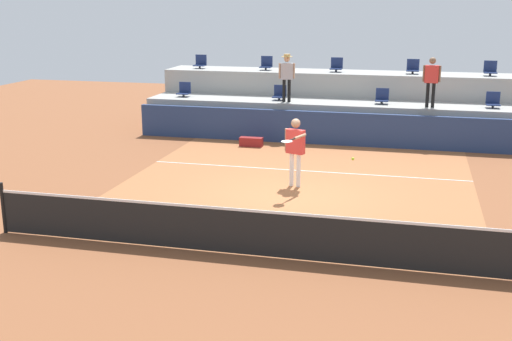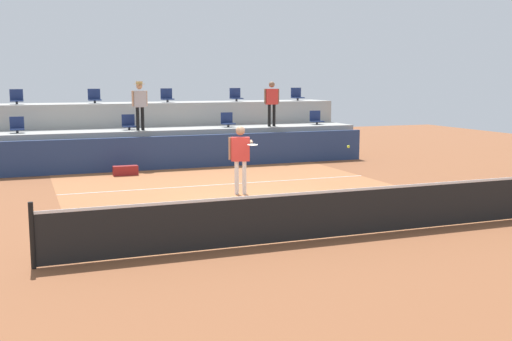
{
  "view_description": "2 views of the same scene",
  "coord_description": "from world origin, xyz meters",
  "px_view_note": "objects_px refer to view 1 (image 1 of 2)",
  "views": [
    {
      "loc": [
        2.87,
        -14.93,
        4.64
      ],
      "look_at": [
        -0.5,
        -1.42,
        0.97
      ],
      "focal_mm": 45.16,
      "sensor_mm": 36.0,
      "label": 1
    },
    {
      "loc": [
        -5.3,
        -14.04,
        2.96
      ],
      "look_at": [
        -0.46,
        -1.45,
        0.96
      ],
      "focal_mm": 43.36,
      "sensor_mm": 36.0,
      "label": 2
    }
  ],
  "objects_px": {
    "stadium_chair_lower_far_left": "(184,91)",
    "stadium_chair_upper_far_left": "(200,63)",
    "stadium_chair_lower_far_right": "(493,101)",
    "stadium_chair_lower_right": "(382,97)",
    "tennis_player": "(295,145)",
    "spectator_with_hat": "(287,73)",
    "stadium_chair_lower_left": "(280,94)",
    "tennis_ball": "(353,159)",
    "stadium_chair_upper_far_right": "(490,70)",
    "equipment_bag": "(251,142)",
    "stadium_chair_upper_right": "(413,68)",
    "spectator_in_white": "(432,78)",
    "stadium_chair_upper_left": "(266,64)",
    "stadium_chair_upper_center": "(336,66)"
  },
  "relations": [
    {
      "from": "stadium_chair_lower_right",
      "to": "stadium_chair_upper_far_left",
      "type": "bearing_deg",
      "value": 165.78
    },
    {
      "from": "stadium_chair_upper_far_left",
      "to": "spectator_in_white",
      "type": "relative_size",
      "value": 0.32
    },
    {
      "from": "stadium_chair_lower_far_left",
      "to": "stadium_chair_upper_far_right",
      "type": "height_order",
      "value": "stadium_chair_upper_far_right"
    },
    {
      "from": "stadium_chair_lower_right",
      "to": "stadium_chair_lower_left",
      "type": "bearing_deg",
      "value": 180.0
    },
    {
      "from": "tennis_player",
      "to": "stadium_chair_lower_far_left",
      "type": "bearing_deg",
      "value": 129.62
    },
    {
      "from": "stadium_chair_upper_left",
      "to": "equipment_bag",
      "type": "height_order",
      "value": "stadium_chair_upper_left"
    },
    {
      "from": "stadium_chair_upper_right",
      "to": "stadium_chair_lower_far_right",
      "type": "bearing_deg",
      "value": -34.42
    },
    {
      "from": "stadium_chair_upper_far_left",
      "to": "stadium_chair_upper_left",
      "type": "xyz_separation_m",
      "value": [
        2.63,
        0.0,
        0.0
      ]
    },
    {
      "from": "stadium_chair_lower_right",
      "to": "tennis_ball",
      "type": "distance_m",
      "value": 8.99
    },
    {
      "from": "tennis_player",
      "to": "equipment_bag",
      "type": "bearing_deg",
      "value": 117.59
    },
    {
      "from": "stadium_chair_upper_far_left",
      "to": "tennis_ball",
      "type": "relative_size",
      "value": 7.65
    },
    {
      "from": "stadium_chair_lower_left",
      "to": "stadium_chair_upper_far_left",
      "type": "bearing_deg",
      "value": 153.04
    },
    {
      "from": "stadium_chair_upper_far_right",
      "to": "spectator_with_hat",
      "type": "xyz_separation_m",
      "value": [
        -6.82,
        -2.18,
        -0.07
      ]
    },
    {
      "from": "stadium_chair_lower_right",
      "to": "tennis_ball",
      "type": "height_order",
      "value": "stadium_chair_lower_right"
    },
    {
      "from": "stadium_chair_upper_right",
      "to": "spectator_with_hat",
      "type": "relative_size",
      "value": 0.32
    },
    {
      "from": "stadium_chair_upper_right",
      "to": "spectator_in_white",
      "type": "xyz_separation_m",
      "value": [
        0.63,
        -2.18,
        -0.09
      ]
    },
    {
      "from": "stadium_chair_lower_right",
      "to": "stadium_chair_upper_far_left",
      "type": "xyz_separation_m",
      "value": [
        -7.1,
        1.8,
        0.85
      ]
    },
    {
      "from": "stadium_chair_upper_right",
      "to": "spectator_with_hat",
      "type": "bearing_deg",
      "value": -152.43
    },
    {
      "from": "tennis_player",
      "to": "stadium_chair_lower_left",
      "type": "bearing_deg",
      "value": 105.35
    },
    {
      "from": "stadium_chair_lower_far_left",
      "to": "stadium_chair_upper_far_left",
      "type": "distance_m",
      "value": 1.99
    },
    {
      "from": "stadium_chair_upper_left",
      "to": "tennis_ball",
      "type": "bearing_deg",
      "value": -67.9
    },
    {
      "from": "stadium_chair_lower_far_left",
      "to": "spectator_in_white",
      "type": "bearing_deg",
      "value": -2.53
    },
    {
      "from": "stadium_chair_upper_far_left",
      "to": "stadium_chair_upper_far_right",
      "type": "relative_size",
      "value": 1.0
    },
    {
      "from": "stadium_chair_upper_far_left",
      "to": "stadium_chair_upper_far_right",
      "type": "bearing_deg",
      "value": 0.0
    },
    {
      "from": "stadium_chair_upper_left",
      "to": "stadium_chair_upper_center",
      "type": "xyz_separation_m",
      "value": [
        2.67,
        0.0,
        0.0
      ]
    },
    {
      "from": "spectator_with_hat",
      "to": "tennis_player",
      "type": "bearing_deg",
      "value": -76.6
    },
    {
      "from": "stadium_chair_lower_right",
      "to": "spectator_in_white",
      "type": "bearing_deg",
      "value": -13.72
    },
    {
      "from": "stadium_chair_upper_far_right",
      "to": "stadium_chair_lower_far_right",
      "type": "bearing_deg",
      "value": -90.42
    },
    {
      "from": "tennis_player",
      "to": "spectator_in_white",
      "type": "relative_size",
      "value": 1.09
    },
    {
      "from": "stadium_chair_lower_right",
      "to": "stadium_chair_upper_far_left",
      "type": "height_order",
      "value": "stadium_chair_upper_far_left"
    },
    {
      "from": "spectator_in_white",
      "to": "tennis_ball",
      "type": "bearing_deg",
      "value": -100.93
    },
    {
      "from": "stadium_chair_lower_left",
      "to": "stadium_chair_upper_center",
      "type": "height_order",
      "value": "stadium_chair_upper_center"
    },
    {
      "from": "stadium_chair_upper_center",
      "to": "equipment_bag",
      "type": "bearing_deg",
      "value": -119.89
    },
    {
      "from": "stadium_chair_lower_far_left",
      "to": "spectator_with_hat",
      "type": "xyz_separation_m",
      "value": [
        3.89,
        -0.38,
        0.78
      ]
    },
    {
      "from": "stadium_chair_lower_far_right",
      "to": "stadium_chair_lower_right",
      "type": "bearing_deg",
      "value": 180.0
    },
    {
      "from": "stadium_chair_upper_left",
      "to": "tennis_ball",
      "type": "distance_m",
      "value": 11.67
    },
    {
      "from": "stadium_chair_upper_far_right",
      "to": "spectator_in_white",
      "type": "relative_size",
      "value": 0.32
    },
    {
      "from": "tennis_player",
      "to": "equipment_bag",
      "type": "distance_m",
      "value": 4.98
    },
    {
      "from": "spectator_in_white",
      "to": "spectator_with_hat",
      "type": "bearing_deg",
      "value": -180.0
    },
    {
      "from": "tennis_player",
      "to": "spectator_with_hat",
      "type": "xyz_separation_m",
      "value": [
        -1.44,
        6.07,
        1.15
      ]
    },
    {
      "from": "stadium_chair_lower_far_left",
      "to": "stadium_chair_lower_left",
      "type": "bearing_deg",
      "value": 0.0
    },
    {
      "from": "stadium_chair_upper_far_left",
      "to": "spectator_with_hat",
      "type": "bearing_deg",
      "value": -29.47
    },
    {
      "from": "stadium_chair_upper_far_left",
      "to": "equipment_bag",
      "type": "distance_m",
      "value": 5.42
    },
    {
      "from": "stadium_chair_upper_right",
      "to": "stadium_chair_upper_far_right",
      "type": "relative_size",
      "value": 1.0
    },
    {
      "from": "stadium_chair_upper_left",
      "to": "tennis_player",
      "type": "height_order",
      "value": "stadium_chair_upper_left"
    },
    {
      "from": "spectator_in_white",
      "to": "stadium_chair_upper_left",
      "type": "bearing_deg",
      "value": 160.12
    },
    {
      "from": "stadium_chair_lower_far_left",
      "to": "stadium_chair_upper_far_right",
      "type": "bearing_deg",
      "value": 9.53
    },
    {
      "from": "stadium_chair_lower_left",
      "to": "stadium_chair_upper_right",
      "type": "height_order",
      "value": "stadium_chair_upper_right"
    },
    {
      "from": "stadium_chair_upper_center",
      "to": "stadium_chair_lower_right",
      "type": "bearing_deg",
      "value": -44.97
    },
    {
      "from": "tennis_ball",
      "to": "stadium_chair_lower_right",
      "type": "bearing_deg",
      "value": 89.43
    }
  ]
}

